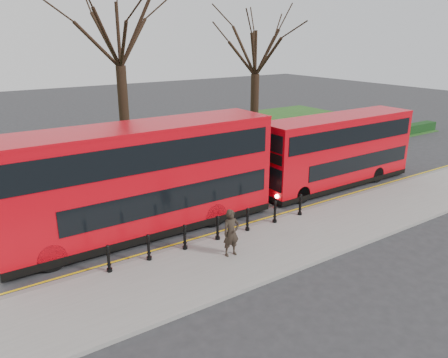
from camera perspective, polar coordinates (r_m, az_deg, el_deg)
ground at (r=18.92m, az=-6.44°, el=-7.70°), size 120.00×120.00×0.00m
pavement at (r=16.57m, az=-1.48°, el=-11.29°), size 60.00×4.00×0.15m
kerb at (r=18.09m, az=-4.94°, el=-8.66°), size 60.00×0.25×0.16m
grass_verge at (r=32.20m, az=-19.07°, el=2.49°), size 60.00×18.00×0.06m
hedge at (r=24.57m, az=-13.93°, el=-0.90°), size 60.00×0.90×0.80m
yellow_line_outer at (r=18.36m, az=-5.40°, el=-8.50°), size 60.00×0.10×0.01m
yellow_line_inner at (r=18.51m, az=-5.71°, el=-8.26°), size 60.00×0.10×0.01m
tree_mid at (r=26.98m, az=-13.70°, el=18.69°), size 7.62×7.62×11.91m
tree_right at (r=31.98m, az=4.17°, el=16.73°), size 6.52×6.52×10.19m
bollard_row at (r=18.17m, az=-0.85°, el=-6.45°), size 9.47×0.15×1.00m
bus_lead at (r=18.84m, az=-10.72°, el=-0.18°), size 11.91×2.73×4.74m
bus_rear at (r=25.49m, az=14.56°, el=3.55°), size 10.09×2.32×4.01m
pedestrian at (r=16.76m, az=0.95°, el=-7.04°), size 0.72×0.51×1.87m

